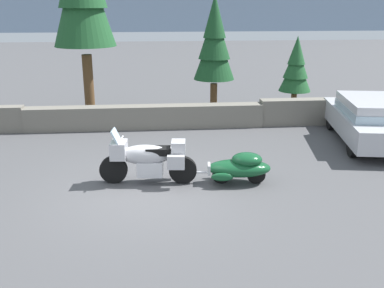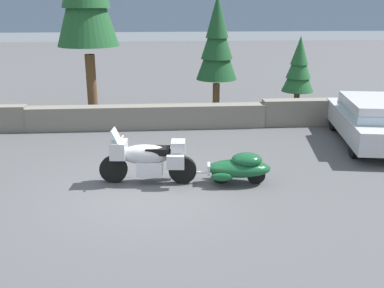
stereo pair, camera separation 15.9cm
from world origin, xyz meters
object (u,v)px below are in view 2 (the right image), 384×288
object	(u,v)px
touring_motorcycle	(147,158)
pine_tree_far_right	(217,42)
car_shaped_trailer	(239,167)
pine_tree_secondary	(299,67)
sedan_at_right_edge	(372,119)

from	to	relation	value
touring_motorcycle	pine_tree_far_right	size ratio (longest dim) A/B	0.52
car_shaped_trailer	pine_tree_secondary	distance (m)	7.19
touring_motorcycle	pine_tree_secondary	xyz separation A→B (m)	(5.42, 6.02, 1.24)
car_shaped_trailer	sedan_at_right_edge	xyz separation A→B (m)	(4.52, 2.77, 0.36)
pine_tree_secondary	pine_tree_far_right	xyz separation A→B (m)	(-3.01, 0.09, 0.91)
sedan_at_right_edge	pine_tree_far_right	xyz separation A→B (m)	(-4.27, 3.56, 2.00)
car_shaped_trailer	sedan_at_right_edge	size ratio (longest dim) A/B	0.47
sedan_at_right_edge	touring_motorcycle	bearing A→B (deg)	-159.03
pine_tree_secondary	touring_motorcycle	bearing A→B (deg)	-131.99
touring_motorcycle	car_shaped_trailer	xyz separation A→B (m)	(2.16, -0.21, -0.21)
touring_motorcycle	pine_tree_secondary	bearing A→B (deg)	48.01
touring_motorcycle	sedan_at_right_edge	distance (m)	7.15
pine_tree_secondary	car_shaped_trailer	bearing A→B (deg)	-117.58
touring_motorcycle	sedan_at_right_edge	bearing A→B (deg)	20.97
pine_tree_far_right	touring_motorcycle	bearing A→B (deg)	-111.51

